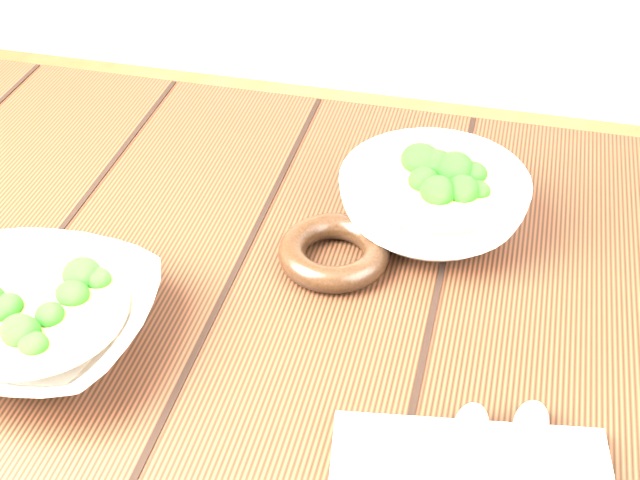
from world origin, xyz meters
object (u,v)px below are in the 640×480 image
table (247,389)px  soup_bowl_front (37,321)px  trivet (334,252)px  soup_bowl_back (433,200)px

table → soup_bowl_front: (-0.16, -0.09, 0.15)m
soup_bowl_front → trivet: (0.23, 0.17, -0.01)m
table → trivet: trivet is taller
soup_bowl_back → trivet: bearing=-135.9°
table → soup_bowl_back: 0.28m
soup_bowl_front → trivet: bearing=36.8°
trivet → soup_bowl_back: bearing=44.1°
trivet → table: bearing=-131.9°
soup_bowl_back → trivet: 0.12m
table → trivet: (0.07, 0.08, 0.13)m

